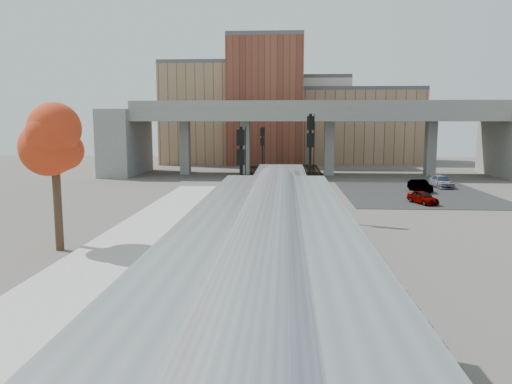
% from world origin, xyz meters
% --- Properties ---
extents(ground, '(160.00, 160.00, 0.00)m').
position_xyz_m(ground, '(0.00, 0.00, 0.00)').
color(ground, '#47423D').
rests_on(ground, ground).
extents(platform, '(4.50, 60.00, 0.35)m').
position_xyz_m(platform, '(-7.25, 0.00, 0.17)').
color(platform, '#9E9E99').
rests_on(platform, ground).
extents(yellow_strip, '(0.70, 60.00, 0.01)m').
position_xyz_m(yellow_strip, '(-5.35, 0.00, 0.35)').
color(yellow_strip, yellow).
rests_on(yellow_strip, platform).
extents(tracks, '(10.70, 95.00, 0.25)m').
position_xyz_m(tracks, '(0.93, 12.50, 0.08)').
color(tracks, black).
rests_on(tracks, ground).
extents(overpass, '(54.00, 12.00, 9.50)m').
position_xyz_m(overpass, '(4.92, 45.00, 5.81)').
color(overpass, slate).
rests_on(overpass, ground).
extents(buildings_far, '(43.00, 21.00, 20.60)m').
position_xyz_m(buildings_far, '(1.26, 66.57, 7.88)').
color(buildings_far, '#9B755A').
rests_on(buildings_far, ground).
extents(parking_lot, '(14.00, 18.00, 0.04)m').
position_xyz_m(parking_lot, '(14.00, 28.00, 0.02)').
color(parking_lot, black).
rests_on(parking_lot, ground).
extents(locomotive, '(3.02, 19.05, 4.10)m').
position_xyz_m(locomotive, '(1.00, 4.97, 2.28)').
color(locomotive, '#A8AAB2').
rests_on(locomotive, ground).
extents(signal_mast_near, '(0.60, 0.64, 6.66)m').
position_xyz_m(signal_mast_near, '(-1.10, 6.18, 3.23)').
color(signal_mast_near, '#9E9E99').
rests_on(signal_mast_near, ground).
extents(signal_mast_mid, '(0.60, 0.64, 7.48)m').
position_xyz_m(signal_mast_mid, '(3.00, 14.10, 3.79)').
color(signal_mast_mid, '#9E9E99').
rests_on(signal_mast_mid, ground).
extents(signal_mast_far, '(0.60, 0.64, 6.43)m').
position_xyz_m(signal_mast_far, '(-1.10, 31.23, 3.07)').
color(signal_mast_far, '#9E9E99').
rests_on(signal_mast_far, ground).
extents(tree, '(3.60, 3.60, 7.97)m').
position_xyz_m(tree, '(-10.91, 5.09, 5.92)').
color(tree, '#382619').
rests_on(tree, ground).
extents(car_a, '(2.32, 3.45, 1.09)m').
position_xyz_m(car_a, '(12.97, 21.84, 0.58)').
color(car_a, '#99999E').
rests_on(car_a, parking_lot).
extents(car_b, '(1.73, 3.73, 1.19)m').
position_xyz_m(car_b, '(14.66, 29.19, 0.63)').
color(car_b, '#99999E').
rests_on(car_b, parking_lot).
extents(car_c, '(1.90, 4.25, 1.21)m').
position_xyz_m(car_c, '(17.86, 32.88, 0.65)').
color(car_c, '#99999E').
rests_on(car_c, parking_lot).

